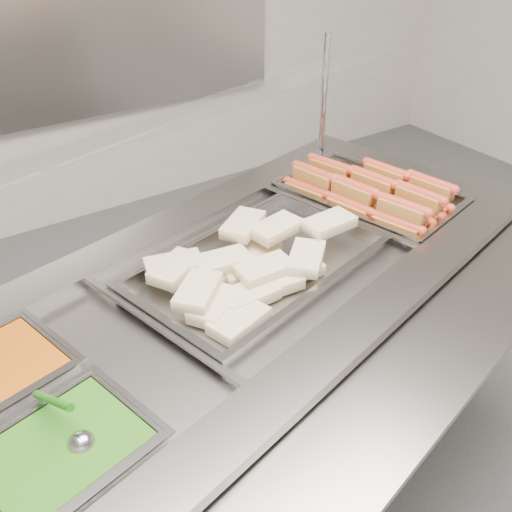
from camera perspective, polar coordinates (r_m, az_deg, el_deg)
steam_counter at (r=1.71m, az=-1.08°, el=-13.13°), size 1.90×1.18×0.84m
tray_rail at (r=1.26m, az=15.19°, el=-11.50°), size 1.69×0.73×0.05m
sneeze_guard at (r=1.41m, az=-7.66°, el=13.26°), size 1.57×0.64×0.41m
pan_hotdogs at (r=1.86m, az=11.24°, el=5.22°), size 0.43×0.58×0.09m
pan_wraps at (r=1.48m, az=0.24°, el=-1.33°), size 0.71×0.52×0.07m
pan_peas at (r=1.12m, az=-18.49°, el=-18.95°), size 0.33×0.29×0.09m
hotdogs_in_buns at (r=1.82m, az=11.24°, el=6.21°), size 0.36×0.52×0.11m
tortilla_wraps at (r=1.42m, az=-1.01°, el=-1.16°), size 0.58×0.40×0.09m
serving_spoon at (r=1.09m, az=-17.51°, el=-16.83°), size 0.07×0.17×0.12m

